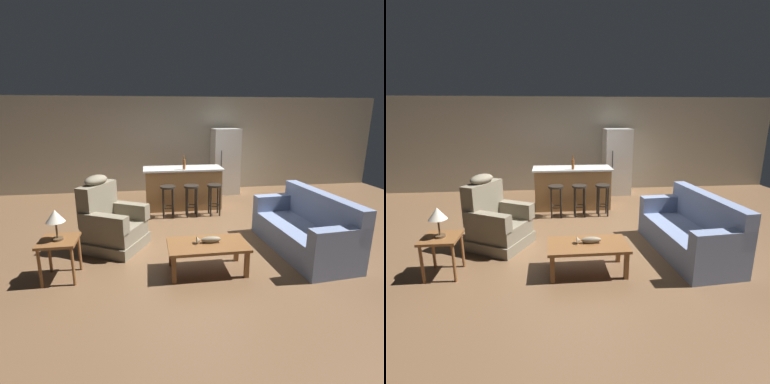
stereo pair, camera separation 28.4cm
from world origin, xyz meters
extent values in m
plane|color=brown|center=(0.00, 0.00, 0.00)|extent=(12.00, 12.00, 0.00)
cube|color=#A89E89|center=(0.00, 3.12, 1.30)|extent=(12.00, 0.05, 2.60)
cube|color=brown|center=(-0.02, -1.64, 0.40)|extent=(1.10, 0.60, 0.04)
cube|color=brown|center=(-0.51, -1.88, 0.19)|extent=(0.06, 0.06, 0.38)
cube|color=brown|center=(0.47, -1.88, 0.19)|extent=(0.06, 0.06, 0.38)
cube|color=brown|center=(-0.51, -1.40, 0.19)|extent=(0.06, 0.06, 0.38)
cube|color=brown|center=(0.47, -1.40, 0.19)|extent=(0.06, 0.06, 0.38)
cube|color=#4C3823|center=(0.03, -1.62, 0.43)|extent=(0.22, 0.07, 0.01)
ellipsoid|color=gray|center=(0.03, -1.62, 0.46)|extent=(0.28, 0.09, 0.09)
cone|color=gray|center=(-0.14, -1.62, 0.46)|extent=(0.06, 0.10, 0.10)
cube|color=#707FA3|center=(1.60, -1.20, 0.10)|extent=(0.98, 1.96, 0.20)
cube|color=#707FA3|center=(1.60, -1.20, 0.31)|extent=(0.98, 1.96, 0.22)
cube|color=#707FA3|center=(1.92, -1.17, 0.68)|extent=(0.34, 1.91, 0.52)
cube|color=#707FA3|center=(1.67, -2.04, 0.56)|extent=(0.85, 0.26, 0.28)
cube|color=#707FA3|center=(1.54, -0.35, 0.56)|extent=(0.85, 0.26, 0.28)
cube|color=#756B56|center=(-1.35, -0.67, 0.09)|extent=(1.13, 1.13, 0.18)
cube|color=#756B56|center=(-1.35, -0.67, 0.30)|extent=(1.06, 1.04, 0.24)
cube|color=#756B56|center=(-1.62, -0.53, 0.74)|extent=(0.57, 0.78, 0.64)
ellipsoid|color=#756B56|center=(-1.62, -0.53, 1.12)|extent=(0.45, 0.53, 0.16)
cube|color=#756B56|center=(-1.18, -0.39, 0.55)|extent=(0.79, 0.53, 0.26)
cube|color=#756B56|center=(-1.49, -0.97, 0.55)|extent=(0.79, 0.53, 0.26)
cube|color=brown|center=(-1.98, -1.54, 0.54)|extent=(0.48, 0.48, 0.04)
cylinder|color=brown|center=(-2.18, -1.74, 0.26)|extent=(0.04, 0.04, 0.52)
cylinder|color=brown|center=(-1.78, -1.74, 0.26)|extent=(0.04, 0.04, 0.52)
cylinder|color=brown|center=(-2.18, -1.34, 0.26)|extent=(0.04, 0.04, 0.52)
cylinder|color=brown|center=(-1.78, -1.34, 0.26)|extent=(0.04, 0.04, 0.52)
cylinder|color=#4C3823|center=(-1.99, -1.55, 0.58)|extent=(0.14, 0.14, 0.03)
cylinder|color=#4C3823|center=(-1.99, -1.55, 0.70)|extent=(0.02, 0.02, 0.22)
cone|color=beige|center=(-1.99, -1.55, 0.89)|extent=(0.24, 0.24, 0.16)
cube|color=#9E7042|center=(0.00, 1.35, 0.45)|extent=(1.71, 0.63, 0.91)
cube|color=silver|center=(0.00, 1.35, 0.93)|extent=(1.80, 0.70, 0.04)
cylinder|color=black|center=(-0.40, 0.72, 0.66)|extent=(0.32, 0.32, 0.04)
torus|color=black|center=(-0.40, 0.72, 0.22)|extent=(0.23, 0.23, 0.02)
cylinder|color=black|center=(-0.50, 0.62, 0.32)|extent=(0.04, 0.04, 0.64)
cylinder|color=black|center=(-0.30, 0.62, 0.32)|extent=(0.04, 0.04, 0.64)
cylinder|color=black|center=(-0.50, 0.82, 0.32)|extent=(0.04, 0.04, 0.64)
cylinder|color=black|center=(-0.30, 0.82, 0.32)|extent=(0.04, 0.04, 0.64)
cylinder|color=black|center=(0.11, 0.72, 0.66)|extent=(0.32, 0.32, 0.04)
torus|color=black|center=(0.11, 0.72, 0.22)|extent=(0.23, 0.23, 0.02)
cylinder|color=black|center=(0.01, 0.62, 0.32)|extent=(0.04, 0.04, 0.64)
cylinder|color=black|center=(0.21, 0.62, 0.32)|extent=(0.04, 0.04, 0.64)
cylinder|color=black|center=(0.01, 0.82, 0.32)|extent=(0.04, 0.04, 0.64)
cylinder|color=black|center=(0.21, 0.82, 0.32)|extent=(0.04, 0.04, 0.64)
cylinder|color=black|center=(0.61, 0.72, 0.66)|extent=(0.32, 0.32, 0.04)
torus|color=black|center=(0.61, 0.72, 0.22)|extent=(0.23, 0.23, 0.02)
cylinder|color=black|center=(0.51, 0.62, 0.32)|extent=(0.04, 0.04, 0.64)
cylinder|color=black|center=(0.71, 0.62, 0.32)|extent=(0.04, 0.04, 0.64)
cylinder|color=black|center=(0.51, 0.82, 0.32)|extent=(0.04, 0.04, 0.64)
cylinder|color=black|center=(0.71, 0.82, 0.32)|extent=(0.04, 0.04, 0.64)
cube|color=white|center=(1.31, 2.55, 0.88)|extent=(0.70, 0.66, 1.76)
cylinder|color=#333338|center=(1.12, 2.20, 0.97)|extent=(0.02, 0.02, 0.50)
cylinder|color=brown|center=(0.00, 1.13, 1.06)|extent=(0.06, 0.06, 0.22)
cylinder|color=brown|center=(0.00, 1.13, 1.22)|extent=(0.02, 0.02, 0.09)
camera|label=1|loc=(-0.79, -5.37, 2.15)|focal=28.00mm
camera|label=2|loc=(-0.51, -5.40, 2.15)|focal=28.00mm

